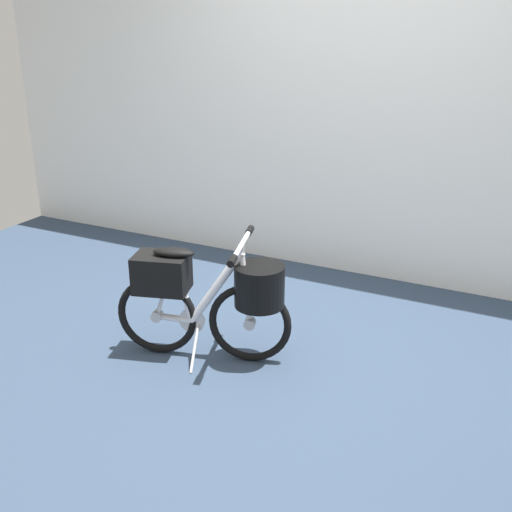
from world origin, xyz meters
TOP-DOWN VIEW (x-y plane):
  - ground_plane at (0.00, 0.00)m, footprint 6.04×6.04m
  - back_wall at (0.00, 1.68)m, footprint 6.04×0.10m
  - folding_bike_foreground at (-0.31, 0.15)m, footprint 0.92×0.52m

SIDE VIEW (x-z plane):
  - ground_plane at x=0.00m, z-range 0.00..0.00m
  - folding_bike_foreground at x=-0.31m, z-range 0.03..0.72m
  - back_wall at x=0.00m, z-range 0.00..2.77m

